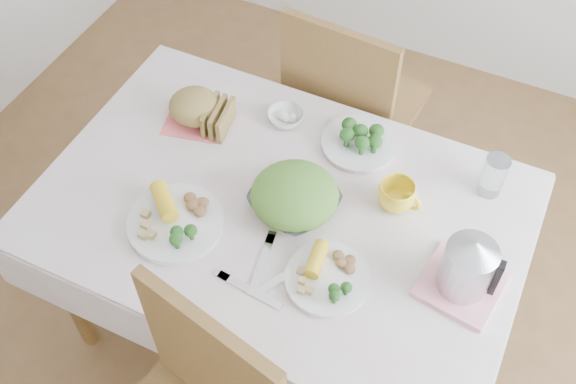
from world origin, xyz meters
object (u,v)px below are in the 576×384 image
at_px(dinner_plate_left, 176,224).
at_px(yellow_mug, 396,196).
at_px(chair_far, 355,112).
at_px(electric_kettle, 469,263).
at_px(salad_bowl, 294,202).
at_px(dinner_plate_right, 328,279).
at_px(dining_table, 281,271).

relative_size(dinner_plate_left, yellow_mug, 2.47).
distance_m(dinner_plate_left, yellow_mug, 0.68).
height_order(chair_far, electric_kettle, electric_kettle).
relative_size(salad_bowl, dinner_plate_left, 0.86).
relative_size(salad_bowl, dinner_plate_right, 1.02).
height_order(dinner_plate_right, yellow_mug, yellow_mug).
distance_m(dining_table, electric_kettle, 0.78).
distance_m(chair_far, yellow_mug, 0.78).
bearing_deg(yellow_mug, dining_table, -154.05).
distance_m(dinner_plate_left, electric_kettle, 0.86).
bearing_deg(salad_bowl, chair_far, 95.54).
relative_size(chair_far, dinner_plate_left, 3.50).
xyz_separation_m(chair_far, yellow_mug, (0.35, -0.61, 0.34)).
bearing_deg(salad_bowl, electric_kettle, -5.24).
relative_size(dining_table, dinner_plate_left, 4.75).
xyz_separation_m(salad_bowl, dinner_plate_left, (-0.30, -0.22, -0.02)).
height_order(dining_table, dinner_plate_right, dinner_plate_right).
relative_size(dinner_plate_left, dinner_plate_right, 1.18).
bearing_deg(electric_kettle, yellow_mug, 149.89).
relative_size(dinner_plate_right, electric_kettle, 1.22).
bearing_deg(dinner_plate_right, electric_kettle, 22.81).
bearing_deg(dining_table, chair_far, 92.08).
height_order(dinner_plate_left, dinner_plate_right, dinner_plate_left).
bearing_deg(dinner_plate_right, chair_far, 105.82).
height_order(chair_far, salad_bowl, chair_far).
bearing_deg(chair_far, yellow_mug, 124.34).
xyz_separation_m(dinner_plate_right, electric_kettle, (0.35, 0.15, 0.11)).
bearing_deg(electric_kettle, dining_table, -177.70).
xyz_separation_m(chair_far, salad_bowl, (0.07, -0.76, 0.33)).
height_order(chair_far, yellow_mug, chair_far).
distance_m(dining_table, chair_far, 0.77).
bearing_deg(chair_far, dinner_plate_right, 110.30).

